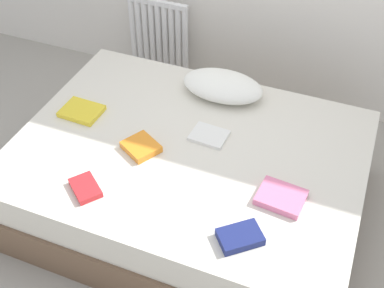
{
  "coord_description": "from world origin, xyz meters",
  "views": [
    {
      "loc": [
        0.77,
        -1.88,
        2.41
      ],
      "look_at": [
        0.0,
        0.05,
        0.48
      ],
      "focal_mm": 45.89,
      "sensor_mm": 36.0,
      "label": 1
    }
  ],
  "objects_px": {
    "textbook_yellow": "(82,111)",
    "textbook_red": "(85,188)",
    "textbook_orange": "(141,147)",
    "radiator": "(159,35)",
    "pillow": "(223,86)",
    "textbook_white": "(209,136)",
    "bed": "(189,177)",
    "textbook_pink": "(281,197)",
    "textbook_navy": "(240,237)"
  },
  "relations": [
    {
      "from": "textbook_white",
      "to": "textbook_yellow",
      "type": "xyz_separation_m",
      "value": [
        -0.8,
        -0.08,
        0.0
      ]
    },
    {
      "from": "bed",
      "to": "textbook_orange",
      "type": "relative_size",
      "value": 10.72
    },
    {
      "from": "textbook_yellow",
      "to": "textbook_navy",
      "type": "distance_m",
      "value": 1.31
    },
    {
      "from": "radiator",
      "to": "textbook_pink",
      "type": "height_order",
      "value": "radiator"
    },
    {
      "from": "textbook_red",
      "to": "textbook_white",
      "type": "distance_m",
      "value": 0.77
    },
    {
      "from": "textbook_red",
      "to": "textbook_white",
      "type": "xyz_separation_m",
      "value": [
        0.45,
        0.62,
        -0.01
      ]
    },
    {
      "from": "radiator",
      "to": "textbook_navy",
      "type": "xyz_separation_m",
      "value": [
        1.21,
        -1.71,
        0.11
      ]
    },
    {
      "from": "textbook_yellow",
      "to": "textbook_navy",
      "type": "height_order",
      "value": "textbook_navy"
    },
    {
      "from": "bed",
      "to": "textbook_white",
      "type": "xyz_separation_m",
      "value": [
        0.08,
        0.12,
        0.26
      ]
    },
    {
      "from": "textbook_navy",
      "to": "textbook_orange",
      "type": "bearing_deg",
      "value": 110.94
    },
    {
      "from": "textbook_red",
      "to": "textbook_white",
      "type": "height_order",
      "value": "textbook_red"
    },
    {
      "from": "textbook_yellow",
      "to": "bed",
      "type": "bearing_deg",
      "value": -1.3
    },
    {
      "from": "pillow",
      "to": "textbook_orange",
      "type": "xyz_separation_m",
      "value": [
        -0.26,
        -0.65,
        -0.05
      ]
    },
    {
      "from": "textbook_white",
      "to": "textbook_pink",
      "type": "bearing_deg",
      "value": -28.49
    },
    {
      "from": "textbook_pink",
      "to": "textbook_orange",
      "type": "height_order",
      "value": "textbook_orange"
    },
    {
      "from": "bed",
      "to": "textbook_red",
      "type": "xyz_separation_m",
      "value": [
        -0.37,
        -0.5,
        0.27
      ]
    },
    {
      "from": "textbook_red",
      "to": "textbook_orange",
      "type": "bearing_deg",
      "value": 109.22
    },
    {
      "from": "radiator",
      "to": "textbook_red",
      "type": "bearing_deg",
      "value": -77.73
    },
    {
      "from": "textbook_yellow",
      "to": "textbook_orange",
      "type": "distance_m",
      "value": 0.51
    },
    {
      "from": "textbook_red",
      "to": "textbook_yellow",
      "type": "xyz_separation_m",
      "value": [
        -0.35,
        0.54,
        -0.0
      ]
    },
    {
      "from": "bed",
      "to": "textbook_yellow",
      "type": "relative_size",
      "value": 8.38
    },
    {
      "from": "textbook_pink",
      "to": "textbook_navy",
      "type": "relative_size",
      "value": 1.15
    },
    {
      "from": "radiator",
      "to": "textbook_navy",
      "type": "distance_m",
      "value": 2.09
    },
    {
      "from": "radiator",
      "to": "pillow",
      "type": "distance_m",
      "value": 1.03
    },
    {
      "from": "textbook_red",
      "to": "bed",
      "type": "bearing_deg",
      "value": 91.6
    },
    {
      "from": "bed",
      "to": "textbook_navy",
      "type": "distance_m",
      "value": 0.74
    },
    {
      "from": "textbook_yellow",
      "to": "textbook_red",
      "type": "bearing_deg",
      "value": -55.32
    },
    {
      "from": "bed",
      "to": "radiator",
      "type": "xyz_separation_m",
      "value": [
        -0.74,
        1.2,
        0.16
      ]
    },
    {
      "from": "textbook_yellow",
      "to": "radiator",
      "type": "bearing_deg",
      "value": 92.76
    },
    {
      "from": "radiator",
      "to": "pillow",
      "type": "bearing_deg",
      "value": -41.3
    },
    {
      "from": "textbook_yellow",
      "to": "textbook_navy",
      "type": "bearing_deg",
      "value": -22.81
    },
    {
      "from": "textbook_white",
      "to": "textbook_orange",
      "type": "height_order",
      "value": "textbook_orange"
    },
    {
      "from": "pillow",
      "to": "textbook_white",
      "type": "bearing_deg",
      "value": -81.46
    },
    {
      "from": "radiator",
      "to": "textbook_yellow",
      "type": "distance_m",
      "value": 1.17
    },
    {
      "from": "pillow",
      "to": "textbook_white",
      "type": "xyz_separation_m",
      "value": [
        0.06,
        -0.41,
        -0.06
      ]
    },
    {
      "from": "textbook_navy",
      "to": "textbook_orange",
      "type": "height_order",
      "value": "textbook_navy"
    },
    {
      "from": "textbook_orange",
      "to": "textbook_yellow",
      "type": "bearing_deg",
      "value": -169.08
    },
    {
      "from": "pillow",
      "to": "textbook_red",
      "type": "height_order",
      "value": "pillow"
    },
    {
      "from": "bed",
      "to": "textbook_pink",
      "type": "bearing_deg",
      "value": -18.15
    },
    {
      "from": "radiator",
      "to": "textbook_pink",
      "type": "relative_size",
      "value": 2.53
    },
    {
      "from": "bed",
      "to": "radiator",
      "type": "distance_m",
      "value": 1.42
    },
    {
      "from": "textbook_white",
      "to": "textbook_orange",
      "type": "distance_m",
      "value": 0.4
    },
    {
      "from": "bed",
      "to": "pillow",
      "type": "xyz_separation_m",
      "value": [
        0.02,
        0.53,
        0.32
      ]
    },
    {
      "from": "textbook_yellow",
      "to": "textbook_orange",
      "type": "xyz_separation_m",
      "value": [
        0.48,
        -0.16,
        0.01
      ]
    },
    {
      "from": "textbook_red",
      "to": "textbook_pink",
      "type": "xyz_separation_m",
      "value": [
        0.96,
        0.31,
        0.0
      ]
    },
    {
      "from": "textbook_red",
      "to": "textbook_pink",
      "type": "relative_size",
      "value": 0.78
    },
    {
      "from": "pillow",
      "to": "textbook_red",
      "type": "relative_size",
      "value": 2.85
    },
    {
      "from": "textbook_orange",
      "to": "radiator",
      "type": "bearing_deg",
      "value": 139.91
    },
    {
      "from": "pillow",
      "to": "textbook_navy",
      "type": "xyz_separation_m",
      "value": [
        0.45,
        -1.04,
        -0.05
      ]
    },
    {
      "from": "textbook_red",
      "to": "textbook_orange",
      "type": "relative_size",
      "value": 0.98
    }
  ]
}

